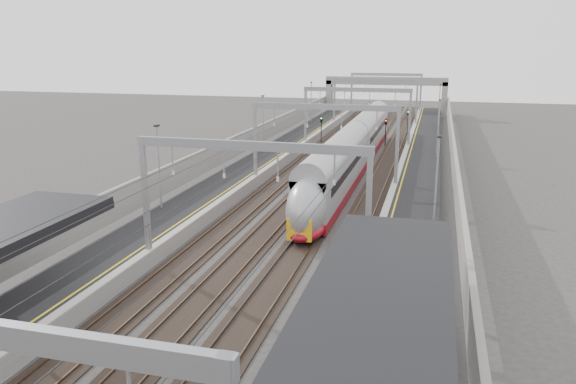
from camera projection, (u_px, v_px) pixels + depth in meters
The scene contains 11 objects.
platform_left at pixel (249, 172), 54.59m from camera, with size 4.00×120.00×1.00m, color black.
platform_right at pixel (417, 182), 50.63m from camera, with size 4.00×120.00×1.00m, color black.
tracks at pixel (329, 182), 52.73m from camera, with size 11.40×140.00×0.20m.
overhead_line at pixel (343, 109), 57.37m from camera, with size 13.00×140.00×6.60m.
overbridge at pixel (386, 86), 102.84m from camera, with size 22.00×2.20×6.90m.
wall_left at pixel (218, 159), 55.11m from camera, with size 0.30×120.00×3.20m, color gray.
wall_right at pixel (454, 172), 49.56m from camera, with size 0.30×120.00×3.20m, color gray.
train at pixel (351, 155), 55.17m from camera, with size 2.56×46.67×4.06m.
signal_green at pixel (321, 125), 73.53m from camera, with size 0.32×0.32×3.48m.
signal_red_near at pixel (386, 127), 71.23m from camera, with size 0.32×0.32×3.48m.
signal_red_far at pixel (408, 118), 80.74m from camera, with size 0.32×0.32×3.48m.
Camera 1 is at (9.35, -5.55, 12.43)m, focal length 35.00 mm.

